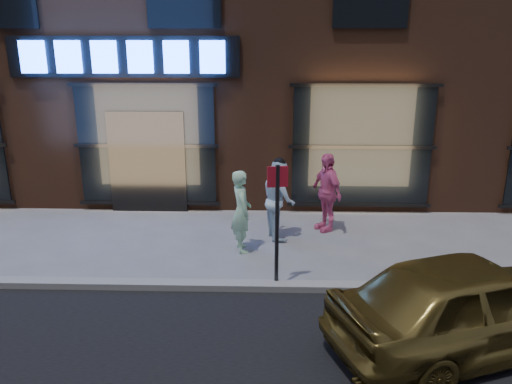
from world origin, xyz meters
TOP-DOWN VIEW (x-y plane):
  - ground at (0.00, 0.00)m, footprint 90.00×90.00m
  - curb at (0.00, 0.00)m, footprint 60.00×0.25m
  - man_bowtie at (2.34, 1.62)m, footprint 0.54×0.67m
  - man_cap at (3.07, 2.35)m, footprint 0.80×0.93m
  - passerby at (4.09, 2.78)m, footprint 0.82×1.08m
  - gold_sedan at (5.55, -1.56)m, footprint 4.18×2.79m
  - sign_post at (3.00, 0.10)m, footprint 0.33×0.09m

SIDE VIEW (x-z plane):
  - ground at x=0.00m, z-range 0.00..0.00m
  - curb at x=0.00m, z-range 0.00..0.12m
  - gold_sedan at x=5.55m, z-range 0.00..1.32m
  - man_bowtie at x=2.34m, z-range 0.00..1.61m
  - man_cap at x=3.07m, z-range 0.00..1.63m
  - passerby at x=4.09m, z-range 0.00..1.70m
  - sign_post at x=3.00m, z-range 0.22..2.31m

